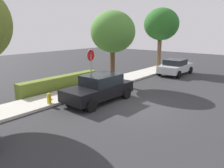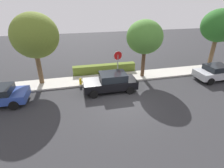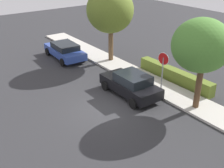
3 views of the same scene
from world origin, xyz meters
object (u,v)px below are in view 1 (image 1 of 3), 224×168
(parked_car_silver, at_px, (175,67))
(street_tree_mid_block, at_px, (161,25))
(stop_sign, at_px, (91,63))
(parked_car_black, at_px, (99,88))
(street_tree_near_corner, at_px, (113,32))
(fire_hydrant, at_px, (49,99))

(parked_car_silver, relative_size, street_tree_mid_block, 0.68)
(street_tree_mid_block, bearing_deg, stop_sign, -177.65)
(stop_sign, xyz_separation_m, parked_car_black, (-1.03, -1.67, -1.16))
(street_tree_near_corner, bearing_deg, stop_sign, -175.95)
(stop_sign, relative_size, fire_hydrant, 3.91)
(stop_sign, bearing_deg, parked_car_black, -121.73)
(stop_sign, xyz_separation_m, street_tree_near_corner, (2.42, 0.17, 1.89))
(stop_sign, distance_m, parked_car_silver, 9.27)
(stop_sign, distance_m, street_tree_near_corner, 3.08)
(stop_sign, xyz_separation_m, street_tree_mid_block, (10.06, 0.41, 2.55))
(stop_sign, height_order, street_tree_mid_block, street_tree_mid_block)
(fire_hydrant, bearing_deg, street_tree_near_corner, 3.54)
(parked_car_black, relative_size, parked_car_silver, 1.04)
(parked_car_black, height_order, fire_hydrant, parked_car_black)
(parked_car_silver, bearing_deg, fire_hydrant, 172.73)
(street_tree_near_corner, height_order, fire_hydrant, street_tree_near_corner)
(stop_sign, xyz_separation_m, fire_hydrant, (-3.37, -0.19, -1.57))
(parked_car_black, distance_m, street_tree_near_corner, 4.96)
(street_tree_near_corner, distance_m, fire_hydrant, 6.75)
(stop_sign, distance_m, parked_car_black, 2.27)
(parked_car_silver, xyz_separation_m, fire_hydrant, (-12.39, 1.58, -0.37))
(parked_car_black, xyz_separation_m, parked_car_silver, (10.05, -0.10, -0.04))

